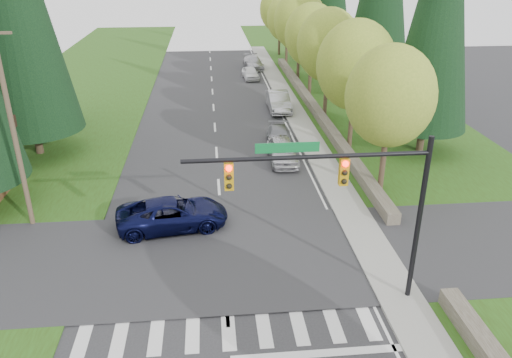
{
  "coord_description": "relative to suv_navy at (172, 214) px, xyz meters",
  "views": [
    {
      "loc": [
        -0.37,
        -11.01,
        12.56
      ],
      "look_at": [
        1.69,
        10.29,
        2.8
      ],
      "focal_mm": 35.0,
      "sensor_mm": 36.0,
      "label": 1
    }
  ],
  "objects": [
    {
      "name": "grass_east",
      "position": [
        15.4,
        9.0,
        -0.73
      ],
      "size": [
        14.0,
        110.0,
        0.06
      ],
      "primitive_type": "cube",
      "color": "#2A4312",
      "rests_on": "ground"
    },
    {
      "name": "grass_west",
      "position": [
        -10.6,
        9.0,
        -0.73
      ],
      "size": [
        14.0,
        110.0,
        0.06
      ],
      "primitive_type": "cube",
      "color": "#2A4312",
      "rests_on": "ground"
    },
    {
      "name": "cross_street",
      "position": [
        2.4,
        -3.0,
        -0.76
      ],
      "size": [
        120.0,
        8.0,
        0.1
      ],
      "primitive_type": "cube",
      "color": "#28282B",
      "rests_on": "ground"
    },
    {
      "name": "sidewalk_east",
      "position": [
        9.3,
        11.0,
        -0.69
      ],
      "size": [
        1.8,
        80.0,
        0.13
      ],
      "primitive_type": "cube",
      "color": "gray",
      "rests_on": "ground"
    },
    {
      "name": "curb_east",
      "position": [
        8.45,
        11.0,
        -0.69
      ],
      "size": [
        0.2,
        80.0,
        0.13
      ],
      "primitive_type": "cube",
      "color": "gray",
      "rests_on": "ground"
    },
    {
      "name": "stone_wall_north",
      "position": [
        11.0,
        19.0,
        -0.41
      ],
      "size": [
        0.7,
        40.0,
        0.7
      ],
      "primitive_type": "cube",
      "color": "#4C4438",
      "rests_on": "ground"
    },
    {
      "name": "traffic_signal",
      "position": [
        6.77,
        -6.5,
        4.23
      ],
      "size": [
        8.7,
        0.37,
        6.8
      ],
      "color": "black",
      "rests_on": "ground"
    },
    {
      "name": "utility_pole",
      "position": [
        -7.1,
        1.0,
        4.39
      ],
      "size": [
        1.6,
        0.24,
        10.0
      ],
      "color": "#473828",
      "rests_on": "ground"
    },
    {
      "name": "decid_tree_0",
      "position": [
        11.6,
        3.0,
        4.84
      ],
      "size": [
        4.8,
        4.8,
        8.37
      ],
      "color": "#38281C",
      "rests_on": "ground"
    },
    {
      "name": "decid_tree_1",
      "position": [
        11.7,
        10.0,
        5.04
      ],
      "size": [
        5.2,
        5.2,
        8.8
      ],
      "color": "#38281C",
      "rests_on": "ground"
    },
    {
      "name": "decid_tree_2",
      "position": [
        11.5,
        17.0,
        5.17
      ],
      "size": [
        5.0,
        5.0,
        8.82
      ],
      "color": "#38281C",
      "rests_on": "ground"
    },
    {
      "name": "decid_tree_3",
      "position": [
        11.6,
        24.0,
        4.91
      ],
      "size": [
        5.0,
        5.0,
        8.55
      ],
      "color": "#38281C",
      "rests_on": "ground"
    },
    {
      "name": "decid_tree_4",
      "position": [
        11.7,
        31.0,
        5.31
      ],
      "size": [
        5.4,
        5.4,
        9.18
      ],
      "color": "#38281C",
      "rests_on": "ground"
    },
    {
      "name": "decid_tree_5",
      "position": [
        11.5,
        38.0,
        4.78
      ],
      "size": [
        4.8,
        4.8,
        8.3
      ],
      "color": "#38281C",
      "rests_on": "ground"
    },
    {
      "name": "decid_tree_6",
      "position": [
        11.6,
        45.0,
        5.11
      ],
      "size": [
        5.2,
        5.2,
        8.86
      ],
      "color": "#38281C",
      "rests_on": "ground"
    },
    {
      "name": "conifer_e_a",
      "position": [
        16.4,
        9.0,
        9.03
      ],
      "size": [
        5.44,
        5.44,
        17.8
      ],
      "color": "#38281C",
      "rests_on": "ground"
    },
    {
      "name": "suv_navy",
      "position": [
        0.0,
        0.0,
        0.0
      ],
      "size": [
        5.74,
        3.25,
        1.51
      ],
      "primitive_type": "imported",
      "rotation": [
        0.0,
        0.0,
        1.71
      ],
      "color": "black",
      "rests_on": "ground"
    },
    {
      "name": "parked_car_a",
      "position": [
        6.68,
        8.04,
        0.0
      ],
      "size": [
        1.82,
        4.47,
        1.52
      ],
      "primitive_type": "imported",
      "rotation": [
        0.0,
        0.0,
        -0.01
      ],
      "color": "silver",
      "rests_on": "ground"
    },
    {
      "name": "parked_car_b",
      "position": [
        6.87,
        11.06,
        -0.14
      ],
      "size": [
        2.11,
        4.4,
        1.23
      ],
      "primitive_type": "imported",
      "rotation": [
        0.0,
        0.0,
        -0.09
      ],
      "color": "gray",
      "rests_on": "ground"
    },
    {
      "name": "parked_car_c",
      "position": [
        8.0,
        19.51,
        0.06
      ],
      "size": [
        1.75,
        4.97,
        1.64
      ],
      "primitive_type": "imported",
      "rotation": [
        0.0,
        0.0,
        0.0
      ],
      "color": "#ACACB1",
      "rests_on": "ground"
    },
    {
      "name": "parked_car_d",
      "position": [
        6.6,
        31.56,
        -0.12
      ],
      "size": [
        1.83,
        3.87,
        1.28
      ],
      "primitive_type": "imported",
      "rotation": [
        0.0,
        0.0,
        0.09
      ],
      "color": "white",
      "rests_on": "ground"
    },
    {
      "name": "parked_car_e",
      "position": [
        7.41,
        36.83,
        -0.06
      ],
      "size": [
        2.34,
        4.97,
        1.4
      ],
      "primitive_type": "imported",
      "rotation": [
        0.0,
        0.0,
        0.08
      ],
      "color": "#ABAAAF",
      "rests_on": "ground"
    }
  ]
}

